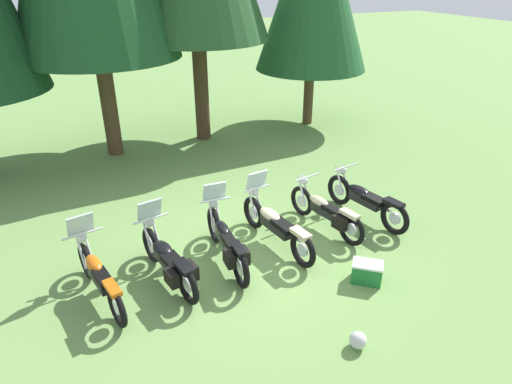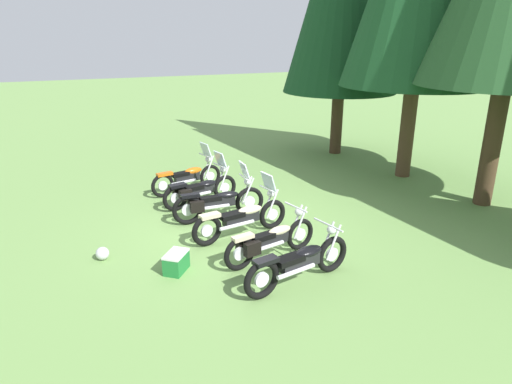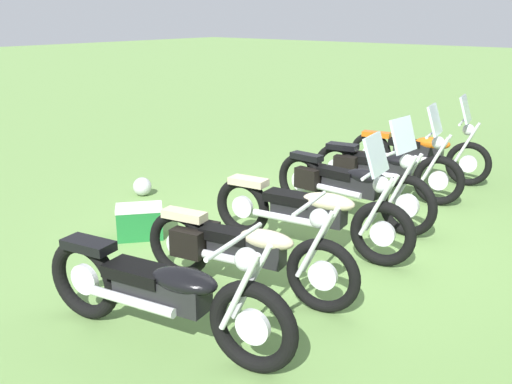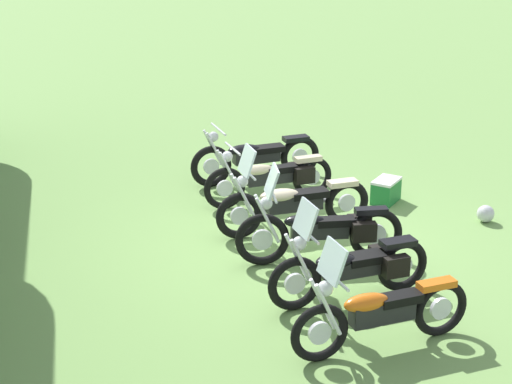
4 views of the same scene
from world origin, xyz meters
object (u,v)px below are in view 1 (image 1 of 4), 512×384
at_px(picnic_cooler, 367,272).
at_px(motorcycle_3, 276,224).
at_px(motorcycle_0, 99,275).
at_px(dropped_helmet, 358,340).
at_px(motorcycle_1, 169,259).
at_px(motorcycle_4, 327,212).
at_px(motorcycle_5, 365,200).
at_px(motorcycle_2, 227,241).

bearing_deg(picnic_cooler, motorcycle_3, 118.67).
distance_m(motorcycle_0, dropped_helmet, 4.26).
bearing_deg(dropped_helmet, motorcycle_0, 140.67).
distance_m(motorcycle_1, dropped_helmet, 3.42).
bearing_deg(motorcycle_4, motorcycle_0, 82.49).
bearing_deg(motorcycle_1, motorcycle_5, -95.36).
bearing_deg(picnic_cooler, motorcycle_1, 155.59).
distance_m(motorcycle_1, motorcycle_3, 2.25).
bearing_deg(motorcycle_5, motorcycle_4, 84.19).
bearing_deg(dropped_helmet, motorcycle_3, 87.82).
xyz_separation_m(motorcycle_4, dropped_helmet, (-1.35, -3.04, -0.30)).
relative_size(motorcycle_1, motorcycle_5, 0.92).
relative_size(motorcycle_5, picnic_cooler, 3.74).
xyz_separation_m(motorcycle_0, motorcycle_4, (4.63, 0.35, -0.03)).
xyz_separation_m(motorcycle_0, motorcycle_2, (2.30, 0.09, 0.01)).
height_order(motorcycle_2, motorcycle_5, motorcycle_2).
bearing_deg(motorcycle_4, picnic_cooler, 159.22).
height_order(motorcycle_2, dropped_helmet, motorcycle_2).
bearing_deg(motorcycle_2, motorcycle_0, 94.57).
height_order(motorcycle_0, picnic_cooler, motorcycle_0).
bearing_deg(picnic_cooler, dropped_helmet, -130.73).
height_order(motorcycle_0, motorcycle_5, motorcycle_0).
distance_m(motorcycle_3, motorcycle_4, 1.24).
relative_size(motorcycle_3, picnic_cooler, 3.83).
relative_size(motorcycle_0, motorcycle_5, 0.93).
relative_size(motorcycle_1, motorcycle_2, 0.93).
bearing_deg(motorcycle_1, motorcycle_3, -93.74).
distance_m(motorcycle_4, picnic_cooler, 1.84).
distance_m(motorcycle_3, picnic_cooler, 1.99).
relative_size(motorcycle_2, motorcycle_4, 1.06).
bearing_deg(motorcycle_3, motorcycle_1, 88.44).
xyz_separation_m(motorcycle_3, picnic_cooler, (0.95, -1.73, -0.26)).
distance_m(motorcycle_5, picnic_cooler, 2.33).
xyz_separation_m(motorcycle_4, motorcycle_5, (1.04, 0.10, 0.02)).
height_order(motorcycle_0, motorcycle_2, motorcycle_2).
relative_size(motorcycle_4, motorcycle_5, 0.93).
relative_size(motorcycle_1, picnic_cooler, 3.44).
bearing_deg(motorcycle_0, picnic_cooler, -120.71).
xyz_separation_m(motorcycle_0, motorcycle_1, (1.17, -0.02, -0.01)).
bearing_deg(motorcycle_2, picnic_cooler, -124.91).
bearing_deg(motorcycle_1, dropped_helmet, -152.86).
distance_m(motorcycle_4, dropped_helmet, 3.33).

